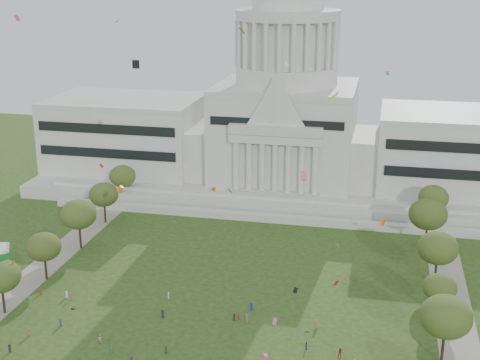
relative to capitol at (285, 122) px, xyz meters
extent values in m
cube|color=beige|center=(0.00, 1.41, -20.30)|extent=(160.00, 60.00, 4.00)
cube|color=beige|center=(0.00, -31.59, -21.30)|extent=(130.00, 3.00, 2.00)
cube|color=beige|center=(0.00, -23.59, -19.80)|extent=(140.00, 3.00, 5.00)
cube|color=beige|center=(-55.00, 0.41, -7.30)|extent=(50.00, 34.00, 22.00)
cube|color=beige|center=(55.00, 0.41, -7.30)|extent=(50.00, 34.00, 22.00)
cube|color=beige|center=(-27.00, -1.59, -10.30)|extent=(12.00, 26.00, 16.00)
cube|color=beige|center=(27.00, -1.59, -10.30)|extent=(12.00, 26.00, 16.00)
cube|color=beige|center=(0.00, 0.41, -4.30)|extent=(44.00, 38.00, 28.00)
cube|color=beige|center=(0.00, -19.59, -1.10)|extent=(28.00, 3.00, 2.40)
cube|color=black|center=(-55.00, -16.79, -5.30)|extent=(46.00, 0.40, 11.00)
cube|color=black|center=(55.00, -16.79, -5.30)|extent=(46.00, 0.40, 11.00)
cylinder|color=beige|center=(0.00, 0.41, 15.10)|extent=(32.00, 32.00, 6.00)
cylinder|color=beige|center=(0.00, 0.41, 25.10)|extent=(28.00, 28.00, 14.00)
cylinder|color=beige|center=(0.00, 0.41, 33.60)|extent=(32.40, 32.40, 3.00)
cube|color=gray|center=(-48.00, -83.59, -22.28)|extent=(8.00, 160.00, 0.04)
cube|color=gray|center=(48.00, -83.59, -22.28)|extent=(8.00, 160.00, 0.04)
cylinder|color=black|center=(-45.04, -96.29, -19.56)|extent=(0.56, 0.56, 5.47)
ellipsoid|color=#38521C|center=(-45.04, -96.29, -13.77)|extent=(8.42, 8.42, 6.89)
cylinder|color=black|center=(44.17, -96.15, -19.19)|extent=(0.56, 0.56, 6.20)
ellipsoid|color=#3B511C|center=(44.17, -96.15, -12.62)|extent=(9.55, 9.55, 7.82)
cylinder|color=black|center=(-44.09, -79.67, -19.66)|extent=(0.56, 0.56, 5.27)
ellipsoid|color=#374716|center=(-44.09, -79.67, -14.07)|extent=(8.12, 8.12, 6.65)
cylinder|color=black|center=(44.40, -79.10, -20.02)|extent=(0.56, 0.56, 4.56)
ellipsoid|color=#384C18|center=(44.40, -79.10, -15.19)|extent=(7.01, 7.01, 5.74)
cylinder|color=black|center=(-44.08, -61.17, -19.28)|extent=(0.56, 0.56, 6.03)
ellipsoid|color=#3C501C|center=(-44.08, -61.17, -12.89)|extent=(9.29, 9.29, 7.60)
cylinder|color=black|center=(44.76, -63.55, -19.31)|extent=(0.56, 0.56, 5.97)
ellipsoid|color=#3B4C19|center=(44.76, -63.55, -12.99)|extent=(9.19, 9.19, 7.52)
cylinder|color=black|center=(-45.22, -42.58, -19.59)|extent=(0.56, 0.56, 5.41)
ellipsoid|color=#37481B|center=(-45.22, -42.58, -13.86)|extent=(8.33, 8.33, 6.81)
cylinder|color=black|center=(43.49, -43.40, -19.11)|extent=(0.56, 0.56, 6.37)
ellipsoid|color=#384818|center=(43.49, -43.40, -12.35)|extent=(9.82, 9.82, 8.03)
cylinder|color=black|center=(-46.87, -24.45, -19.64)|extent=(0.56, 0.56, 5.32)
ellipsoid|color=#40511A|center=(-46.87, -24.45, -14.00)|extent=(8.19, 8.19, 6.70)
cylinder|color=black|center=(45.96, -25.46, -19.56)|extent=(0.56, 0.56, 5.47)
ellipsoid|color=#3B5019|center=(45.96, -25.46, -13.77)|extent=(8.42, 8.42, 6.89)
imported|color=#B21E1E|center=(25.74, -98.24, -21.31)|extent=(1.06, 0.78, 1.98)
imported|color=silver|center=(-20.54, -102.79, -21.46)|extent=(0.96, 0.83, 1.68)
imported|color=navy|center=(19.18, -96.87, -21.47)|extent=(0.83, 1.09, 1.65)
cube|color=olive|center=(20.25, -88.49, -21.38)|extent=(0.56, 0.46, 1.84)
cube|color=#26262B|center=(-35.81, -109.89, -21.42)|extent=(0.32, 0.48, 1.74)
cube|color=silver|center=(-35.26, -87.25, -21.52)|extent=(0.44, 0.48, 1.54)
cube|color=silver|center=(-13.13, -82.66, -21.57)|extent=(0.38, 0.45, 1.46)
cube|color=#B21E1E|center=(-41.69, -86.82, -21.47)|extent=(0.43, 0.51, 1.65)
cube|color=navy|center=(5.89, -84.30, -21.36)|extent=(0.57, 0.47, 1.86)
cube|color=#B21E1E|center=(4.07, -88.59, -21.51)|extent=(0.41, 0.49, 1.57)
cube|color=#26262B|center=(-11.58, -91.15, -21.41)|extent=(0.54, 0.54, 1.77)
cube|color=#33723F|center=(-16.76, -105.85, -21.40)|extent=(0.37, 0.52, 1.78)
cube|color=#26262B|center=(3.20, -89.03, -21.57)|extent=(0.32, 0.43, 1.45)
cube|color=#994C8C|center=(5.91, -89.18, -21.43)|extent=(0.42, 0.53, 1.73)
cube|color=#26262B|center=(-6.61, -103.93, -21.52)|extent=(0.34, 0.45, 1.54)
cube|color=olive|center=(-35.25, -103.61, -21.46)|extent=(0.52, 0.49, 1.67)
cube|color=navy|center=(-30.84, -98.92, -21.47)|extent=(0.49, 0.51, 1.66)
cube|color=olive|center=(-33.94, -87.79, -21.49)|extent=(0.36, 0.48, 1.60)
camera|label=1|loc=(30.70, -208.94, 47.69)|focal=50.00mm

